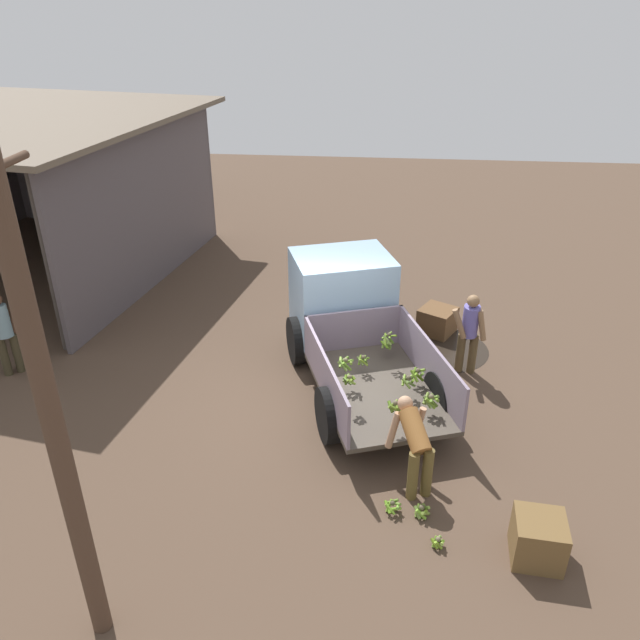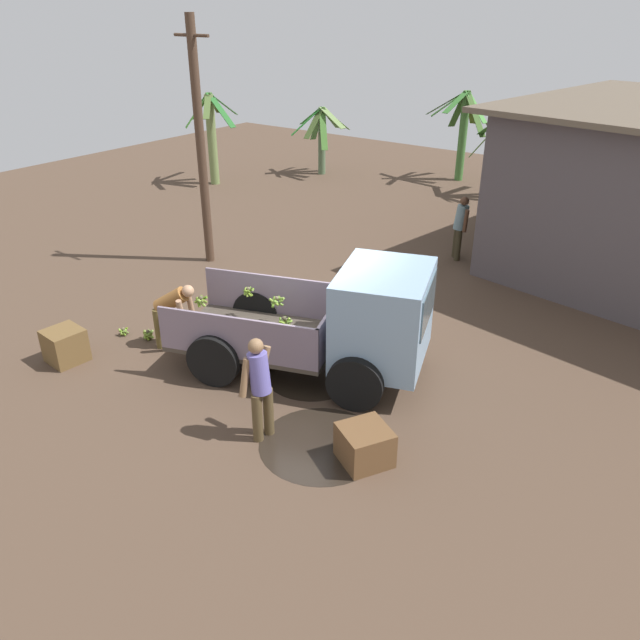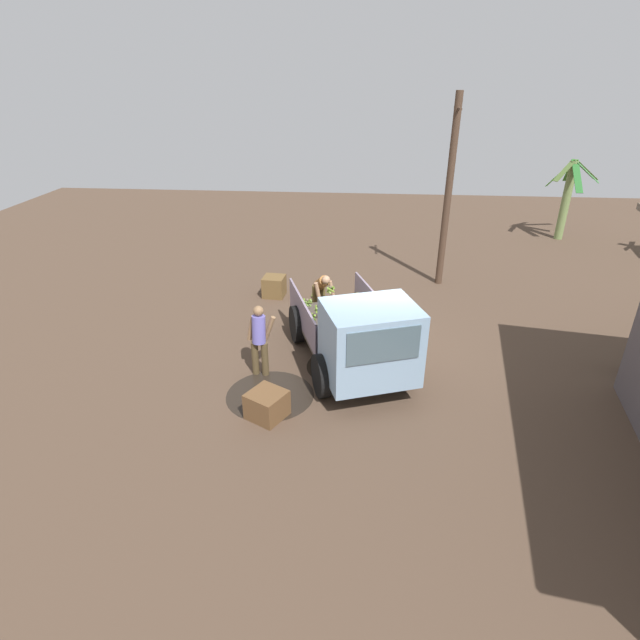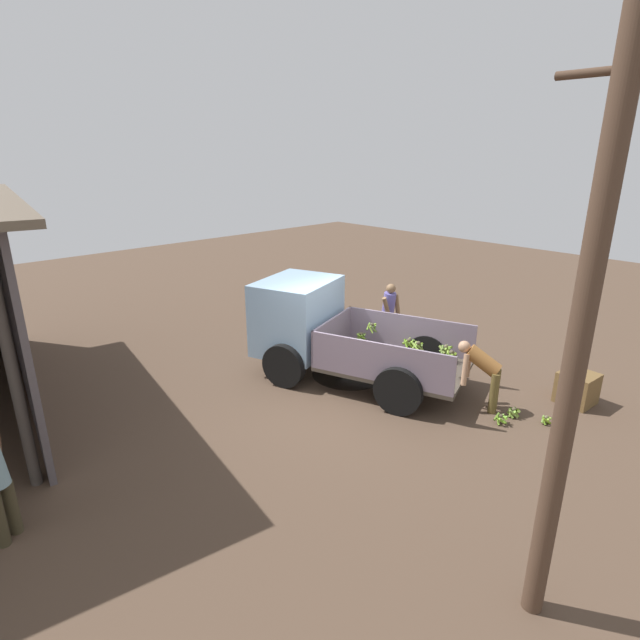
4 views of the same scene
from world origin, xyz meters
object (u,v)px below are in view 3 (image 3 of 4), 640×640
object	(u,v)px
banana_bunch_on_ground_1	(314,295)
banana_bunch_on_ground_2	(333,302)
banana_bunch_on_ground_0	(319,302)
wooden_crate_1	(267,405)
utility_pole	(448,193)
person_worker_loading	(321,289)
cargo_truck	(362,339)
person_foreground_visitor	(259,337)
wooden_crate_0	(274,286)

from	to	relation	value
banana_bunch_on_ground_1	banana_bunch_on_ground_2	distance (m)	0.81
banana_bunch_on_ground_0	wooden_crate_1	size ratio (longest dim) A/B	0.37
utility_pole	banana_bunch_on_ground_2	xyz separation A→B (m)	(2.08, -3.28, -2.76)
person_worker_loading	wooden_crate_1	size ratio (longest dim) A/B	1.94
banana_bunch_on_ground_2	banana_bunch_on_ground_1	bearing A→B (deg)	-133.99
cargo_truck	person_worker_loading	bearing A→B (deg)	179.59
person_worker_loading	banana_bunch_on_ground_2	distance (m)	0.92
person_foreground_visitor	person_worker_loading	xyz separation A→B (m)	(-3.14, 1.10, -0.13)
cargo_truck	banana_bunch_on_ground_0	xyz separation A→B (m)	(-3.94, -1.25, -0.96)
banana_bunch_on_ground_1	wooden_crate_0	size ratio (longest dim) A/B	0.32
banana_bunch_on_ground_1	person_foreground_visitor	bearing A→B (deg)	-10.47
person_worker_loading	wooden_crate_0	bearing A→B (deg)	-150.76
person_foreground_visitor	wooden_crate_1	xyz separation A→B (m)	(1.55, 0.42, -0.64)
person_worker_loading	banana_bunch_on_ground_1	world-z (taller)	person_worker_loading
person_worker_loading	banana_bunch_on_ground_0	xyz separation A→B (m)	(-0.62, -0.12, -0.67)
utility_pole	banana_bunch_on_ground_0	distance (m)	5.03
cargo_truck	banana_bunch_on_ground_2	size ratio (longest dim) A/B	18.27
utility_pole	cargo_truck	bearing A→B (deg)	-22.12
utility_pole	wooden_crate_0	size ratio (longest dim) A/B	9.07
utility_pole	person_worker_loading	distance (m)	4.91
cargo_truck	banana_bunch_on_ground_0	bearing A→B (deg)	178.38
wooden_crate_0	wooden_crate_1	size ratio (longest dim) A/B	0.94
cargo_truck	person_worker_loading	world-z (taller)	cargo_truck
utility_pole	person_worker_loading	bearing A→B (deg)	-53.27
person_worker_loading	banana_bunch_on_ground_2	world-z (taller)	person_worker_loading
utility_pole	person_foreground_visitor	bearing A→B (deg)	-38.76
utility_pole	person_foreground_visitor	distance (m)	7.68
utility_pole	banana_bunch_on_ground_1	size ratio (longest dim) A/B	28.28
utility_pole	wooden_crate_0	world-z (taller)	utility_pole
cargo_truck	utility_pole	world-z (taller)	utility_pole
cargo_truck	utility_pole	xyz separation A→B (m)	(-5.97, 2.43, 1.81)
banana_bunch_on_ground_1	wooden_crate_0	bearing A→B (deg)	-91.74
person_worker_loading	wooden_crate_1	distance (m)	4.77
banana_bunch_on_ground_1	banana_bunch_on_ground_2	xyz separation A→B (m)	(0.56, 0.58, 0.02)
person_foreground_visitor	banana_bunch_on_ground_0	size ratio (longest dim) A/B	6.56
person_foreground_visitor	wooden_crate_0	bearing A→B (deg)	11.55
cargo_truck	banana_bunch_on_ground_1	xyz separation A→B (m)	(-4.45, -1.44, -0.97)
wooden_crate_0	wooden_crate_1	bearing A→B (deg)	8.26
utility_pole	person_worker_loading	world-z (taller)	utility_pole
cargo_truck	wooden_crate_0	bearing A→B (deg)	-168.61
cargo_truck	banana_bunch_on_ground_0	distance (m)	4.24
banana_bunch_on_ground_1	banana_bunch_on_ground_2	bearing A→B (deg)	46.01
person_foreground_visitor	person_worker_loading	size ratio (longest dim) A/B	1.26
utility_pole	banana_bunch_on_ground_0	bearing A→B (deg)	-61.07
wooden_crate_0	wooden_crate_1	xyz separation A→B (m)	(5.87, 0.85, -0.04)
wooden_crate_0	banana_bunch_on_ground_1	bearing A→B (deg)	88.26
banana_bunch_on_ground_1	wooden_crate_1	distance (m)	5.84
banana_bunch_on_ground_0	person_worker_loading	bearing A→B (deg)	10.89
cargo_truck	person_foreground_visitor	world-z (taller)	cargo_truck
banana_bunch_on_ground_2	wooden_crate_0	xyz separation A→B (m)	(-0.60, -1.80, 0.19)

